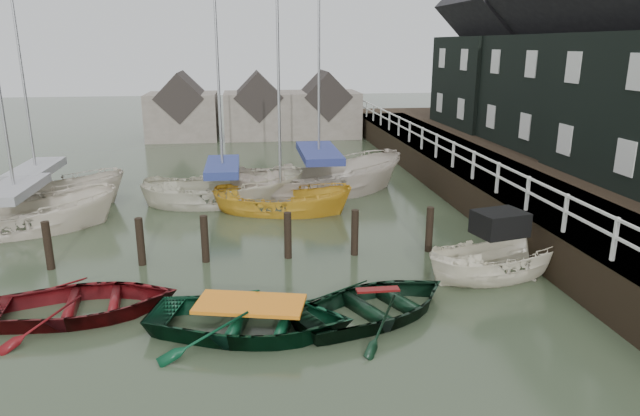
{
  "coord_description": "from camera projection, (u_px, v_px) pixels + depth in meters",
  "views": [
    {
      "loc": [
        0.07,
        -12.83,
        6.1
      ],
      "look_at": [
        2.2,
        3.35,
        1.4
      ],
      "focal_mm": 32.0,
      "sensor_mm": 36.0,
      "label": 1
    }
  ],
  "objects": [
    {
      "name": "pier",
      "position": [
        468.0,
        175.0,
        24.42
      ],
      "size": [
        3.04,
        32.0,
        2.7
      ],
      "color": "black",
      "rests_on": "ground"
    },
    {
      "name": "rowboat_red",
      "position": [
        84.0,
        315.0,
        13.33
      ],
      "size": [
        4.64,
        3.57,
        0.89
      ],
      "primitive_type": "imported",
      "rotation": [
        0.0,
        0.0,
        1.69
      ],
      "color": "#530B0E",
      "rests_on": "ground"
    },
    {
      "name": "quay_houses",
      "position": [
        624.0,
        55.0,
        22.46
      ],
      "size": [
        6.52,
        28.14,
        10.01
      ],
      "color": "black",
      "rests_on": "ground"
    },
    {
      "name": "mooring_pilings",
      "position": [
        208.0,
        245.0,
        16.48
      ],
      "size": [
        13.72,
        0.22,
        1.8
      ],
      "color": "black",
      "rests_on": "ground"
    },
    {
      "name": "sailboat_e",
      "position": [
        41.0,
        205.0,
        22.2
      ],
      "size": [
        6.6,
        3.01,
        10.06
      ],
      "rotation": [
        0.0,
        0.0,
        1.67
      ],
      "color": "beige",
      "rests_on": "ground"
    },
    {
      "name": "far_sheds",
      "position": [
        256.0,
        110.0,
        38.26
      ],
      "size": [
        14.0,
        4.08,
        4.39
      ],
      "color": "#665B51",
      "rests_on": "ground"
    },
    {
      "name": "rowboat_green",
      "position": [
        251.0,
        332.0,
        12.54
      ],
      "size": [
        5.14,
        4.2,
        0.93
      ],
      "primitive_type": "imported",
      "rotation": [
        0.0,
        0.0,
        1.33
      ],
      "color": "#08301B",
      "rests_on": "ground"
    },
    {
      "name": "rowboat_dkgreen",
      "position": [
        377.0,
        316.0,
        13.3
      ],
      "size": [
        5.03,
        4.49,
        0.86
      ],
      "primitive_type": "imported",
      "rotation": [
        0.0,
        0.0,
        2.02
      ],
      "color": "black",
      "rests_on": "ground"
    },
    {
      "name": "motorboat",
      "position": [
        498.0,
        273.0,
        15.57
      ],
      "size": [
        4.67,
        2.62,
        2.63
      ],
      "rotation": [
        0.0,
        0.0,
        1.8
      ],
      "color": "silver",
      "rests_on": "ground"
    },
    {
      "name": "sailboat_c",
      "position": [
        281.0,
        211.0,
        21.52
      ],
      "size": [
        5.68,
        3.38,
        9.48
      ],
      "rotation": [
        0.0,
        0.0,
        1.3
      ],
      "color": "gold",
      "rests_on": "ground"
    },
    {
      "name": "ground",
      "position": [
        249.0,
        304.0,
        13.9
      ],
      "size": [
        120.0,
        120.0,
        0.0
      ],
      "primitive_type": "plane",
      "color": "#2A3622",
      "rests_on": "ground"
    },
    {
      "name": "sailboat_b",
      "position": [
        224.0,
        202.0,
        22.69
      ],
      "size": [
        6.42,
        2.53,
        10.87
      ],
      "rotation": [
        0.0,
        0.0,
        1.59
      ],
      "color": "beige",
      "rests_on": "ground"
    },
    {
      "name": "sailboat_a",
      "position": [
        21.0,
        229.0,
        19.29
      ],
      "size": [
        6.78,
        4.01,
        10.25
      ],
      "rotation": [
        0.0,
        0.0,
        1.84
      ],
      "color": "beige",
      "rests_on": "ground"
    },
    {
      "name": "land_strip",
      "position": [
        586.0,
        187.0,
        25.31
      ],
      "size": [
        14.0,
        38.0,
        1.5
      ],
      "primitive_type": "cube",
      "color": "black",
      "rests_on": "ground"
    },
    {
      "name": "sailboat_d",
      "position": [
        319.0,
        192.0,
        24.12
      ],
      "size": [
        8.17,
        4.79,
        13.34
      ],
      "rotation": [
        0.0,
        0.0,
        1.83
      ],
      "color": "#BCAFA0",
      "rests_on": "ground"
    }
  ]
}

